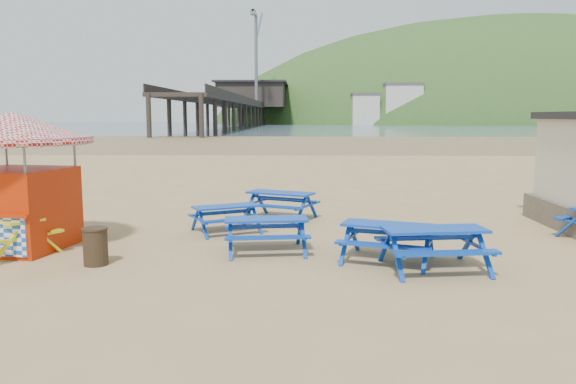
{
  "coord_description": "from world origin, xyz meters",
  "views": [
    {
      "loc": [
        0.08,
        -13.48,
        3.04
      ],
      "look_at": [
        -0.36,
        1.5,
        1.0
      ],
      "focal_mm": 35.0,
      "sensor_mm": 36.0,
      "label": 1
    }
  ],
  "objects_px": {
    "picnic_table_blue_a": "(226,219)",
    "ice_cream_kiosk": "(15,163)",
    "picnic_table_blue_b": "(280,206)",
    "litter_bin": "(95,246)",
    "picnic_table_yellow": "(5,235)"
  },
  "relations": [
    {
      "from": "picnic_table_blue_a",
      "to": "ice_cream_kiosk",
      "type": "relative_size",
      "value": 0.53
    },
    {
      "from": "picnic_table_blue_b",
      "to": "ice_cream_kiosk",
      "type": "distance_m",
      "value": 7.18
    },
    {
      "from": "litter_bin",
      "to": "picnic_table_blue_b",
      "type": "bearing_deg",
      "value": 55.78
    },
    {
      "from": "ice_cream_kiosk",
      "to": "litter_bin",
      "type": "xyz_separation_m",
      "value": [
        2.28,
        -1.39,
        -1.58
      ]
    },
    {
      "from": "picnic_table_yellow",
      "to": "litter_bin",
      "type": "bearing_deg",
      "value": 13.3
    },
    {
      "from": "picnic_table_blue_a",
      "to": "ice_cream_kiosk",
      "type": "bearing_deg",
      "value": 176.15
    },
    {
      "from": "ice_cream_kiosk",
      "to": "picnic_table_blue_b",
      "type": "bearing_deg",
      "value": 42.78
    },
    {
      "from": "picnic_table_blue_a",
      "to": "litter_bin",
      "type": "distance_m",
      "value": 4.01
    },
    {
      "from": "picnic_table_blue_b",
      "to": "ice_cream_kiosk",
      "type": "bearing_deg",
      "value": -123.19
    },
    {
      "from": "picnic_table_blue_a",
      "to": "picnic_table_blue_b",
      "type": "xyz_separation_m",
      "value": [
        1.34,
        1.9,
        0.05
      ]
    },
    {
      "from": "picnic_table_blue_a",
      "to": "picnic_table_blue_b",
      "type": "bearing_deg",
      "value": 27.52
    },
    {
      "from": "picnic_table_yellow",
      "to": "litter_bin",
      "type": "xyz_separation_m",
      "value": [
        2.37,
        -0.92,
        -0.03
      ]
    },
    {
      "from": "picnic_table_yellow",
      "to": "ice_cream_kiosk",
      "type": "height_order",
      "value": "ice_cream_kiosk"
    },
    {
      "from": "picnic_table_blue_a",
      "to": "picnic_table_blue_b",
      "type": "height_order",
      "value": "picnic_table_blue_b"
    },
    {
      "from": "picnic_table_blue_b",
      "to": "picnic_table_yellow",
      "type": "bearing_deg",
      "value": -120.54
    }
  ]
}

